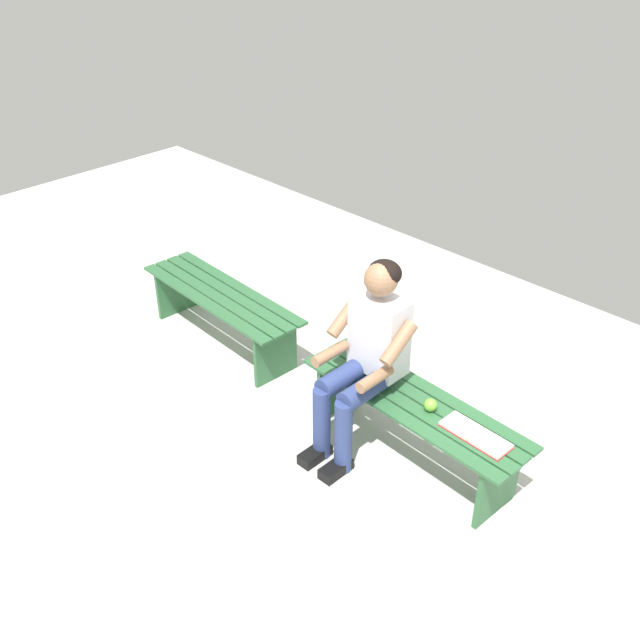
{
  "coord_description": "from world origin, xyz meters",
  "views": [
    {
      "loc": [
        -2.02,
        2.84,
        3.15
      ],
      "look_at": [
        0.64,
        0.15,
        0.79
      ],
      "focal_mm": 41.05,
      "sensor_mm": 36.0,
      "label": 1
    }
  ],
  "objects_px": {
    "apple": "(430,405)",
    "book_open": "(475,435)",
    "bench_near": "(413,415)",
    "person_seated": "(366,353)",
    "bench_far": "(222,305)"
  },
  "relations": [
    {
      "from": "apple",
      "to": "book_open",
      "type": "xyz_separation_m",
      "value": [
        -0.32,
        0.01,
        -0.03
      ]
    },
    {
      "from": "bench_near",
      "to": "apple",
      "type": "distance_m",
      "value": 0.19
    },
    {
      "from": "person_seated",
      "to": "bench_near",
      "type": "bearing_deg",
      "value": -162.1
    },
    {
      "from": "bench_near",
      "to": "bench_far",
      "type": "xyz_separation_m",
      "value": [
        1.83,
        0.0,
        -0.0
      ]
    },
    {
      "from": "bench_far",
      "to": "apple",
      "type": "height_order",
      "value": "apple"
    },
    {
      "from": "bench_near",
      "to": "book_open",
      "type": "height_order",
      "value": "book_open"
    },
    {
      "from": "bench_far",
      "to": "bench_near",
      "type": "bearing_deg",
      "value": -180.0
    },
    {
      "from": "person_seated",
      "to": "apple",
      "type": "xyz_separation_m",
      "value": [
        -0.43,
        -0.09,
        -0.2
      ]
    },
    {
      "from": "bench_near",
      "to": "book_open",
      "type": "xyz_separation_m",
      "value": [
        -0.45,
        0.01,
        0.12
      ]
    },
    {
      "from": "apple",
      "to": "book_open",
      "type": "distance_m",
      "value": 0.32
    },
    {
      "from": "person_seated",
      "to": "book_open",
      "type": "relative_size",
      "value": 2.97
    },
    {
      "from": "apple",
      "to": "book_open",
      "type": "height_order",
      "value": "apple"
    },
    {
      "from": "bench_far",
      "to": "apple",
      "type": "bearing_deg",
      "value": 179.75
    },
    {
      "from": "bench_far",
      "to": "book_open",
      "type": "bearing_deg",
      "value": 179.65
    },
    {
      "from": "bench_far",
      "to": "person_seated",
      "type": "xyz_separation_m",
      "value": [
        -1.52,
        0.1,
        0.35
      ]
    }
  ]
}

